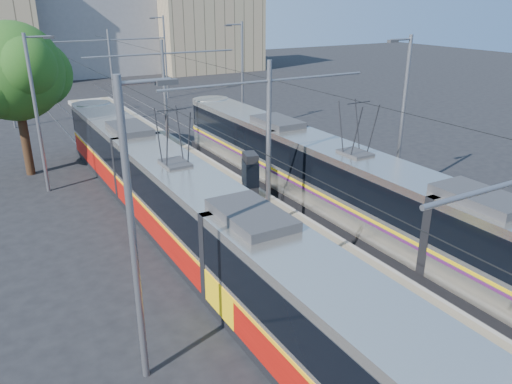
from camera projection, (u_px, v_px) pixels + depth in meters
ground at (403, 329)px, 15.37m from camera, size 160.00×160.00×0.00m
platform at (188, 171)px, 29.03m from camera, size 4.00×50.00×0.30m
tactile_strip_left at (164, 172)px, 28.30m from camera, size 0.70×50.00×0.01m
tactile_strip_right at (210, 164)px, 29.65m from camera, size 0.70×50.00×0.01m
rails at (188, 173)px, 29.08m from camera, size 8.71×70.00×0.03m
tram_left at (177, 201)px, 20.57m from camera, size 2.43×30.91×5.50m
tram_right at (353, 185)px, 21.86m from camera, size 2.43×31.05×5.50m
catenary at (205, 104)px, 25.15m from camera, size 9.20×70.00×7.00m
street_lamps at (159, 91)px, 30.80m from camera, size 15.18×38.22×8.00m
shelter at (250, 175)px, 24.23m from camera, size 0.90×1.17×2.30m
tree at (20, 72)px, 27.19m from camera, size 5.84×5.40×8.49m
building_centre at (89, 5)px, 66.67m from camera, size 18.36×14.28×17.32m
building_right at (204, 22)px, 69.17m from camera, size 14.28×10.20×12.90m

